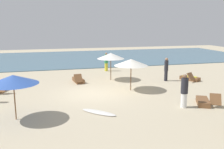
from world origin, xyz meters
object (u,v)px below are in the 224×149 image
lounger_0 (190,78)px  umbrella_2 (131,62)px  umbrella_3 (13,79)px  lounger_4 (204,101)px  person_0 (106,62)px  surfboard (99,112)px  person_3 (184,91)px  person_2 (166,69)px  lounger_3 (78,80)px  umbrella_1 (111,56)px

lounger_0 → umbrella_2: bearing=-163.3°
umbrella_3 → lounger_4: bearing=-1.8°
person_0 → surfboard: person_0 is taller
lounger_4 → person_0: 11.47m
lounger_0 → lounger_4: bearing=-114.7°
umbrella_3 → surfboard: umbrella_3 is taller
umbrella_3 → person_3: bearing=-3.2°
lounger_4 → person_2: size_ratio=0.97×
lounger_3 → person_3: (4.62, -7.32, 0.73)m
lounger_3 → person_2: bearing=-11.2°
lounger_3 → umbrella_1: bearing=2.5°
lounger_0 → surfboard: (-8.40, -5.38, -0.14)m
lounger_0 → person_2: bearing=170.5°
person_0 → surfboard: bearing=-105.4°
person_2 → person_3: bearing=-108.3°
umbrella_3 → person_3: umbrella_3 is taller
umbrella_1 → person_3: umbrella_1 is taller
umbrella_1 → person_2: bearing=-19.5°
umbrella_1 → person_0: size_ratio=1.24×
lounger_0 → person_0: (-5.39, 5.55, 0.69)m
lounger_4 → person_3: size_ratio=0.97×
person_0 → person_2: size_ratio=0.95×
umbrella_1 → umbrella_3: bearing=-132.3°
person_3 → surfboard: size_ratio=1.03×
umbrella_3 → person_2: umbrella_3 is taller
umbrella_3 → surfboard: (3.88, -0.15, -1.86)m
person_3 → lounger_4: bearing=6.5°
umbrella_3 → person_0: size_ratio=1.31×
person_0 → person_2: person_2 is taller
umbrella_2 → person_3: 4.45m
umbrella_1 → lounger_3: (-2.58, -0.11, -1.73)m
person_0 → lounger_4: bearing=-75.6°
lounger_0 → person_2: person_2 is taller
umbrella_3 → person_0: umbrella_3 is taller
umbrella_3 → person_2: bearing=28.1°
person_2 → surfboard: person_2 is taller
umbrella_2 → lounger_0: (5.45, 1.63, -1.70)m
umbrella_3 → lounger_0: 13.46m
umbrella_2 → lounger_0: umbrella_2 is taller
lounger_3 → person_3: bearing=-57.7°
lounger_0 → lounger_3: (-8.52, 1.63, -0.01)m
lounger_0 → surfboard: lounger_0 is taller
person_2 → lounger_3: bearing=168.8°
umbrella_1 → umbrella_2: bearing=-81.8°
umbrella_3 → lounger_4: size_ratio=1.29×
surfboard → umbrella_3: bearing=177.7°
lounger_0 → umbrella_3: bearing=-157.0°
umbrella_3 → umbrella_2: bearing=27.7°
umbrella_3 → lounger_4: umbrella_3 is taller
umbrella_2 → lounger_3: size_ratio=1.28×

